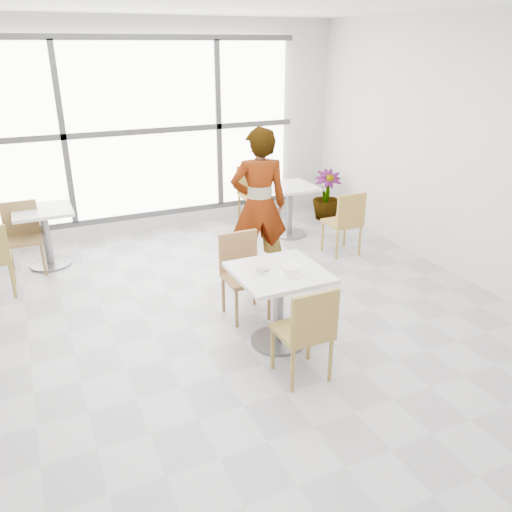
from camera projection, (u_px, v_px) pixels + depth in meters
name	position (u px, v px, depth m)	size (l,w,h in m)	color
floor	(243.00, 341.00, 4.92)	(7.00, 7.00, 0.00)	#9E9EA5
wall_back	(144.00, 130.00, 7.27)	(6.00, 6.00, 0.00)	silver
wall_right	(497.00, 158.00, 5.50)	(7.00, 7.00, 0.00)	silver
window	(145.00, 131.00, 7.22)	(4.60, 0.07, 2.52)	white
main_table	(279.00, 293.00, 4.70)	(0.80, 0.80, 0.75)	silver
chair_near	(307.00, 328.00, 4.16)	(0.42, 0.42, 0.87)	olive
chair_far	(242.00, 269.00, 5.26)	(0.42, 0.42, 0.87)	olive
oatmeal_bowl	(291.00, 270.00, 4.52)	(0.21, 0.21, 0.09)	white
coffee_cup	(260.00, 269.00, 4.57)	(0.16, 0.13, 0.07)	silver
person	(259.00, 206.00, 5.92)	(0.66, 0.43, 1.81)	black
bg_table_left	(45.00, 229.00, 6.42)	(0.70, 0.70, 0.75)	silver
bg_table_right	(289.00, 203.00, 7.46)	(0.70, 0.70, 0.75)	white
bg_chair_left_far	(23.00, 233.00, 6.27)	(0.42, 0.42, 0.87)	olive
bg_chair_right_near	(346.00, 219.00, 6.73)	(0.42, 0.42, 0.87)	#A37C37
bg_chair_right_far	(252.00, 190.00, 8.09)	(0.42, 0.42, 0.87)	olive
plant_right	(327.00, 195.00, 8.19)	(0.44, 0.44, 0.79)	#507040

